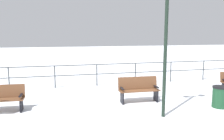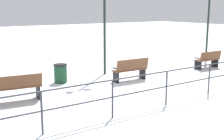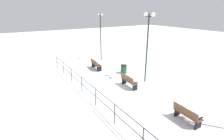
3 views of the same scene
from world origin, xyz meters
name	(u,v)px [view 1 (image 1 of 3)]	position (x,y,z in m)	size (l,w,h in m)	color
ground_plane	(138,101)	(0.00, 0.00, 0.00)	(80.00, 80.00, 0.00)	white
bench_nearest	(2,98)	(-0.03, -4.85, 0.46)	(0.60, 1.45, 0.89)	brown
bench_second	(139,89)	(0.05, 0.00, 0.50)	(0.56, 1.58, 0.96)	brown
waterfront_railing	(117,70)	(-3.11, 0.00, 0.74)	(0.05, 14.45, 1.10)	#383D42
trash_bin	(220,97)	(1.42, 2.56, 0.39)	(0.54, 0.54, 0.77)	#1E4C2D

